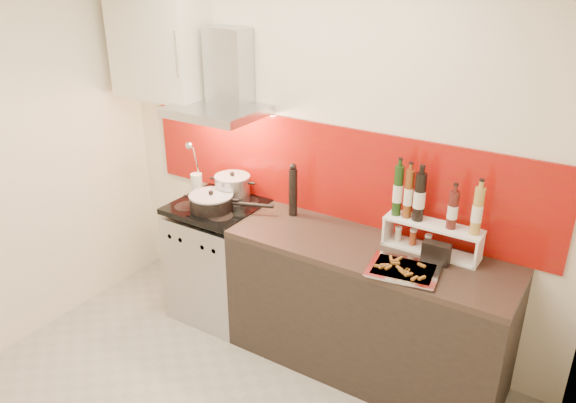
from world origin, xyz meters
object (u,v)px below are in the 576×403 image
Objects in this scene: saute_pan at (212,202)px; baking_tray at (403,270)px; range_stove at (220,261)px; stock_pot at (233,188)px; pepper_mill at (293,190)px; counter at (366,309)px.

saute_pan is 1.45m from baking_tray.
saute_pan is (0.03, -0.08, 0.52)m from range_stove.
stock_pot is 0.59× the size of baking_tray.
stock_pot is 0.44× the size of saute_pan.
baking_tray is (1.48, -0.15, 0.47)m from range_stove.
range_stove is at bearing 174.04° from baking_tray.
pepper_mill is at bearing 16.16° from range_stove.
baking_tray is at bearing -18.54° from pepper_mill.
saute_pan reaches higher than baking_tray.
stock_pot reaches higher than counter.
baking_tray is (0.28, -0.16, 0.47)m from counter.
counter is 0.57m from baking_tray.
counter is 4.14× the size of baking_tray.
pepper_mill is (0.52, 0.24, 0.12)m from saute_pan.
stock_pot reaches higher than saute_pan.
counter is 3.12× the size of saute_pan.
baking_tray is (1.43, -0.28, -0.09)m from stock_pot.
range_stove is 2.42× the size of pepper_mill.
stock_pot is (0.05, 0.12, 0.56)m from range_stove.
baking_tray reaches higher than range_stove.
counter is 1.28m from stock_pot.
stock_pot is 0.21m from saute_pan.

